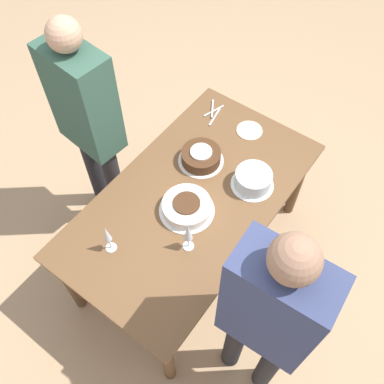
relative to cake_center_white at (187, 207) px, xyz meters
name	(u,v)px	position (x,y,z in m)	size (l,w,h in m)	color
ground_plane	(192,253)	(-0.09, -0.03, -0.78)	(12.00, 12.00, 0.00)	tan
dining_table	(192,206)	(-0.09, -0.03, -0.14)	(1.64, 0.91, 0.74)	brown
cake_center_white	(187,207)	(0.00, 0.00, 0.00)	(0.32, 0.32, 0.09)	white
cake_front_chocolate	(201,157)	(-0.34, -0.15, 0.00)	(0.28, 0.28, 0.10)	white
cake_back_decorated	(253,180)	(-0.38, 0.21, 0.02)	(0.26, 0.26, 0.11)	white
wine_glass_near	(107,235)	(0.43, -0.19, 0.11)	(0.06, 0.06, 0.22)	silver
wine_glass_far	(188,233)	(0.18, 0.14, 0.11)	(0.06, 0.06, 0.23)	silver
dessert_plate_left	(249,130)	(-0.74, -0.04, -0.03)	(0.17, 0.17, 0.01)	beige
fork_pile	(214,113)	(-0.73, -0.31, -0.03)	(0.21, 0.13, 0.01)	silver
person_cutting	(87,117)	(-0.05, -0.77, 0.21)	(0.26, 0.42, 1.65)	#232328
person_watching	(269,316)	(0.35, 0.71, 0.22)	(0.24, 0.41, 1.66)	#232328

